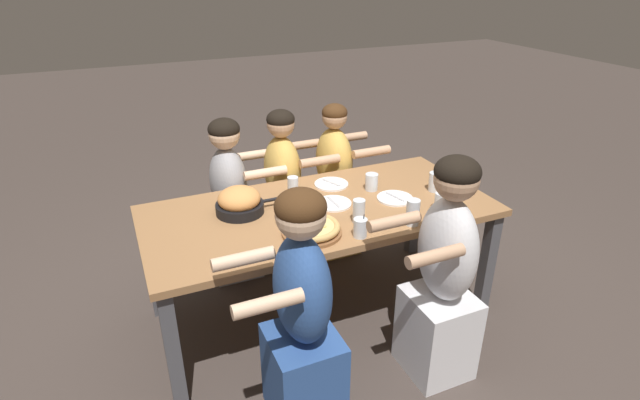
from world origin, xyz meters
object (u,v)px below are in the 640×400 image
diner_far_center (284,196)px  diner_far_midleft (231,205)px  empty_plate_c (395,198)px  diner_near_midright (443,279)px  diner_near_midleft (302,321)px  empty_plate_a (331,184)px  drinking_glass_e (440,202)px  drinking_glass_b (359,212)px  drinking_glass_f (293,187)px  cocktail_glass_blue (360,229)px  drinking_glass_a (372,183)px  diner_far_midright (334,187)px  empty_plate_b (333,203)px  pizza_board_main (312,229)px  drinking_glass_d (413,214)px  drinking_glass_c (435,183)px  skillet_bowl (240,202)px

diner_far_center → diner_far_midleft: size_ratio=1.01×
diner_far_center → empty_plate_c: bearing=29.9°
diner_near_midright → diner_near_midleft: diner_near_midright is taller
empty_plate_a → drinking_glass_e: bearing=-53.3°
drinking_glass_b → drinking_glass_f: 0.50m
cocktail_glass_blue → drinking_glass_a: 0.58m
empty_plate_c → diner_far_center: 0.90m
diner_far_midright → diner_near_midright: bearing=-1.5°
drinking_glass_f → drinking_glass_e: bearing=-36.7°
cocktail_glass_blue → diner_near_midright: size_ratio=0.10×
empty_plate_b → drinking_glass_f: (-0.17, 0.21, 0.05)m
drinking_glass_f → diner_far_midleft: size_ratio=0.10×
cocktail_glass_blue → pizza_board_main: bearing=150.3°
drinking_glass_e → diner_far_midright: size_ratio=0.09×
empty_plate_b → diner_far_midleft: 0.84m
drinking_glass_d → diner_near_midright: size_ratio=0.12×
empty_plate_b → cocktail_glass_blue: cocktail_glass_blue is taller
empty_plate_a → drinking_glass_a: size_ratio=2.05×
diner_near_midleft → diner_far_center: bearing=-16.6°
drinking_glass_e → drinking_glass_c: bearing=60.6°
empty_plate_b → diner_far_center: (-0.07, 0.67, -0.23)m
drinking_glass_f → diner_far_midright: 0.73m
drinking_glass_d → diner_far_center: size_ratio=0.13×
drinking_glass_a → empty_plate_b: bearing=-162.9°
drinking_glass_f → diner_far_midleft: (-0.28, 0.46, -0.27)m
drinking_glass_a → diner_far_midleft: 0.98m
diner_far_midright → drinking_glass_f: bearing=-46.9°
empty_plate_b → diner_near_midright: (0.29, -0.69, -0.17)m
drinking_glass_d → drinking_glass_f: size_ratio=1.22×
empty_plate_b → diner_far_midright: diner_far_midright is taller
empty_plate_c → diner_near_midright: 0.64m
cocktail_glass_blue → diner_far_midright: bearing=71.6°
skillet_bowl → drinking_glass_e: size_ratio=3.78×
diner_near_midleft → empty_plate_a: bearing=-31.5°
skillet_bowl → diner_far_midright: bearing=33.3°
drinking_glass_a → diner_far_midright: 0.64m
skillet_bowl → diner_far_midleft: 0.63m
drinking_glass_d → drinking_glass_c: bearing=40.4°
cocktail_glass_blue → drinking_glass_d: drinking_glass_d is taller
drinking_glass_a → diner_far_center: bearing=122.6°
empty_plate_c → drinking_glass_b: bearing=-153.1°
empty_plate_a → drinking_glass_e: size_ratio=2.07×
empty_plate_b → drinking_glass_e: drinking_glass_e is taller
skillet_bowl → empty_plate_b: (0.52, -0.12, -0.06)m
empty_plate_c → cocktail_glass_blue: bearing=-142.2°
pizza_board_main → drinking_glass_b: size_ratio=2.35×
empty_plate_a → empty_plate_c: same height
empty_plate_b → drinking_glass_a: 0.32m
pizza_board_main → diner_near_midleft: (-0.23, -0.42, -0.20)m
drinking_glass_b → diner_far_midleft: size_ratio=0.12×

